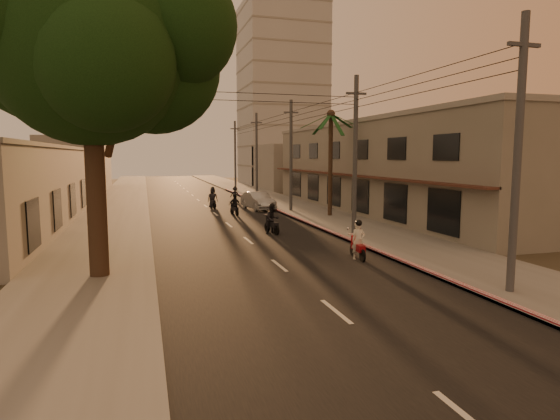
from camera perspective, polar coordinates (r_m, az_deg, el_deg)
The scene contains 19 objects.
ground at distance 17.74m, azimuth 1.72°, elevation -8.27°, with size 160.00×160.00×0.00m, color #383023.
road at distance 36.97m, azimuth -7.88°, elevation -0.49°, with size 10.00×140.00×0.02m, color black.
sidewalk_right at distance 38.76m, azimuth 3.16°, elevation -0.03°, with size 5.00×140.00×0.12m, color slate.
sidewalk_left at distance 36.65m, azimuth -19.56°, elevation -0.80°, with size 5.00×140.00×0.12m, color slate.
curb_stripe at distance 33.29m, azimuth 2.11°, elevation -1.06°, with size 0.20×60.00×0.20m, color #AD1220.
shophouse_row at distance 39.35m, azimuth 13.11°, elevation 5.15°, with size 8.80×34.20×7.30m.
distant_tower at distance 75.96m, azimuth 0.18°, elevation 13.79°, with size 12.10×12.10×28.00m.
broadleaf_tree at distance 18.90m, azimuth -20.95°, elevation 18.16°, with size 9.60×8.70×12.10m.
palm_tree at distance 35.03m, azimuth 6.23°, elevation 10.85°, with size 5.00×5.00×8.20m.
utility_poles at distance 38.13m, azimuth 1.35°, elevation 9.61°, with size 1.20×48.26×9.00m.
filler_right at distance 64.29m, azimuth 1.24°, elevation 5.26°, with size 8.00×14.00×6.00m, color gray.
filler_left_near at distance 51.10m, azimuth -26.07°, elevation 3.33°, with size 8.00×14.00×4.40m, color gray.
filler_left_far at distance 68.86m, azimuth -23.60°, elevation 5.22°, with size 8.00×14.00×7.00m, color gray.
scooter_red at distance 20.92m, azimuth 9.50°, elevation -3.86°, with size 0.75×1.81×1.78m.
scooter_mid_a at distance 27.38m, azimuth -0.95°, elevation -1.19°, with size 1.06×1.84×1.82m.
scooter_mid_b at distance 35.98m, azimuth -5.56°, elevation 0.55°, with size 1.05×1.71×1.69m.
scooter_far_a at distance 40.97m, azimuth -8.20°, elevation 1.38°, with size 0.94×1.92×1.89m.
scooter_far_b at distance 46.32m, azimuth -5.49°, elevation 1.87°, with size 1.12×1.62×1.59m.
parked_car at distance 39.61m, azimuth -2.70°, elevation 1.12°, with size 2.20×4.76×1.51m, color #A6A9AE.
Camera 1 is at (-5.30, -16.30, 4.57)m, focal length 30.00 mm.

